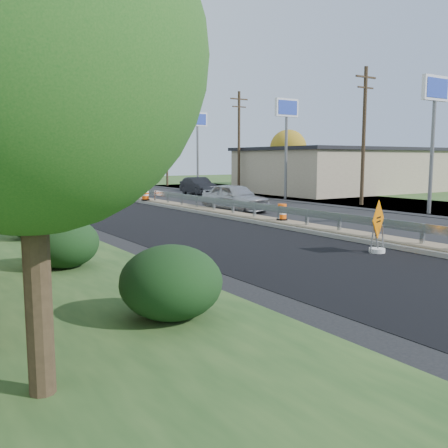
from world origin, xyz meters
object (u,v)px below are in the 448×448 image
caution_sign (377,240)px  car_dark_mid (198,186)px  barrel_median_mid (282,212)px  barrel_median_far (145,194)px  barrel_shoulder_mid (241,194)px  car_silver (235,197)px  car_dark_far (118,182)px

caution_sign → car_dark_mid: size_ratio=0.38×
barrel_median_mid → barrel_median_far: 14.53m
caution_sign → car_dark_mid: (8.79, 27.38, 0.33)m
caution_sign → barrel_shoulder_mid: (8.79, 20.72, 0.02)m
caution_sign → barrel_median_mid: 7.76m
barrel_shoulder_mid → car_dark_mid: 6.66m
barrel_shoulder_mid → car_dark_mid: (0.00, 6.66, 0.31)m
car_silver → car_dark_mid: bearing=64.4°
car_dark_mid → barrel_shoulder_mid: bearing=-84.4°
barrel_median_far → car_silver: bearing=-72.8°
car_dark_far → car_dark_mid: bearing=93.6°
caution_sign → car_silver: 14.59m
barrel_median_far → barrel_shoulder_mid: bearing=-9.7°
caution_sign → barrel_shoulder_mid: 22.51m
car_dark_far → barrel_median_mid: bearing=75.6°
car_dark_mid → car_dark_far: car_dark_mid is taller
car_silver → car_dark_mid: car_silver is taller
caution_sign → barrel_median_far: caution_sign is taller
caution_sign → car_silver: size_ratio=0.36×
car_silver → car_dark_mid: size_ratio=1.05×
car_silver → caution_sign: bearing=-109.3°
barrel_median_mid → car_dark_far: (4.36, 33.10, 0.07)m
caution_sign → car_dark_far: 41.09m
caution_sign → car_silver: (3.70, 14.11, 0.39)m
caution_sign → barrel_shoulder_mid: bearing=42.6°
barrel_median_far → car_dark_far: bearing=74.6°
barrel_shoulder_mid → car_dark_far: size_ratio=0.21×
barrel_shoulder_mid → car_silver: car_silver is taller
barrel_median_far → car_silver: car_silver is taller
barrel_median_mid → barrel_median_far: size_ratio=0.89×
barrel_median_mid → car_dark_far: bearing=82.5°
caution_sign → barrel_median_mid: bearing=50.8°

